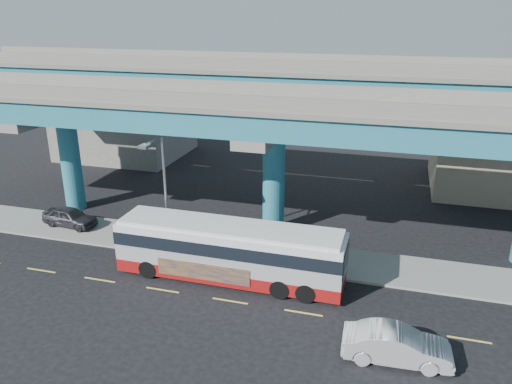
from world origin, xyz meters
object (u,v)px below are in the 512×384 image
(transit_bus, at_px, (230,250))
(sedan, at_px, (397,345))
(street_lamp, at_px, (160,179))
(stop_sign, at_px, (325,243))
(parked_car, at_px, (70,217))

(transit_bus, bearing_deg, sedan, -26.67)
(sedan, height_order, street_lamp, street_lamp)
(sedan, xyz_separation_m, stop_sign, (-4.33, 6.95, 1.18))
(parked_car, bearing_deg, sedan, -105.21)
(transit_bus, xyz_separation_m, parked_car, (-13.33, 3.61, -1.02))
(sedan, bearing_deg, parked_car, 66.70)
(transit_bus, distance_m, stop_sign, 5.55)
(stop_sign, bearing_deg, sedan, -48.96)
(sedan, bearing_deg, street_lamp, 63.39)
(transit_bus, relative_size, parked_car, 3.19)
(transit_bus, relative_size, street_lamp, 1.71)
(stop_sign, bearing_deg, street_lamp, -166.65)
(sedan, distance_m, street_lamp, 16.16)
(parked_car, relative_size, street_lamp, 0.54)
(sedan, xyz_separation_m, street_lamp, (-14.27, 6.21, 4.38))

